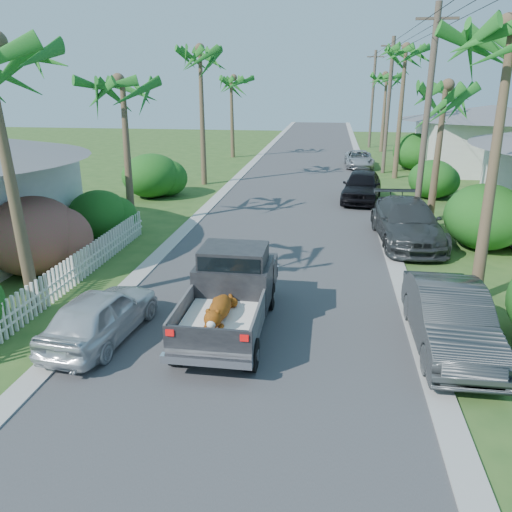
% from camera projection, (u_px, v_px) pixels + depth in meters
% --- Properties ---
extents(ground, '(120.00, 120.00, 0.00)m').
position_uv_depth(ground, '(229.00, 396.00, 10.27)').
color(ground, '#2D511E').
rests_on(ground, ground).
extents(road, '(8.00, 100.00, 0.02)m').
position_uv_depth(road, '(302.00, 178.00, 33.62)').
color(road, '#38383A').
rests_on(road, ground).
extents(curb_left, '(0.60, 100.00, 0.06)m').
position_uv_depth(curb_left, '(239.00, 176.00, 34.21)').
color(curb_left, '#A5A39E').
rests_on(curb_left, ground).
extents(curb_right, '(0.60, 100.00, 0.06)m').
position_uv_depth(curb_right, '(367.00, 179.00, 33.02)').
color(curb_right, '#A5A39E').
rests_on(curb_right, ground).
extents(pickup_truck, '(1.98, 5.12, 2.06)m').
position_uv_depth(pickup_truck, '(232.00, 288.00, 13.06)').
color(pickup_truck, black).
rests_on(pickup_truck, ground).
extents(parked_car_rn, '(1.66, 4.65, 1.53)m').
position_uv_depth(parked_car_rn, '(450.00, 319.00, 11.89)').
color(parked_car_rn, '#303335').
rests_on(parked_car_rn, ground).
extents(parked_car_rm, '(2.70, 5.85, 1.65)m').
position_uv_depth(parked_car_rm, '(407.00, 222.00, 19.89)').
color(parked_car_rm, '#313436').
rests_on(parked_car_rm, ground).
extents(parked_car_rf, '(2.52, 5.01, 1.64)m').
position_uv_depth(parked_car_rf, '(362.00, 186.00, 26.88)').
color(parked_car_rf, black).
rests_on(parked_car_rf, ground).
extents(parked_car_rd, '(2.12, 4.44, 1.22)m').
position_uv_depth(parked_car_rd, '(359.00, 159.00, 37.74)').
color(parked_car_rd, '#AAACB1').
rests_on(parked_car_rd, ground).
extents(parked_car_ln, '(1.92, 4.00, 1.32)m').
position_uv_depth(parked_car_ln, '(101.00, 315.00, 12.33)').
color(parked_car_ln, silver).
rests_on(parked_car_ln, ground).
extents(palm_l_b, '(4.40, 4.40, 7.40)m').
position_uv_depth(palm_l_b, '(121.00, 81.00, 20.40)').
color(palm_l_b, brown).
rests_on(palm_l_b, ground).
extents(palm_l_c, '(4.40, 4.40, 9.20)m').
position_uv_depth(palm_l_c, '(200.00, 50.00, 29.05)').
color(palm_l_c, brown).
rests_on(palm_l_c, ground).
extents(palm_l_d, '(4.40, 4.40, 7.70)m').
position_uv_depth(palm_l_d, '(231.00, 78.00, 40.81)').
color(palm_l_d, brown).
rests_on(palm_l_d, ground).
extents(palm_r_b, '(4.40, 4.40, 7.20)m').
position_uv_depth(palm_r_b, '(446.00, 86.00, 21.42)').
color(palm_r_b, brown).
rests_on(palm_r_b, ground).
extents(palm_r_c, '(4.40, 4.40, 9.40)m').
position_uv_depth(palm_r_c, '(406.00, 48.00, 31.04)').
color(palm_r_c, brown).
rests_on(palm_r_c, ground).
extents(palm_r_d, '(4.40, 4.40, 8.00)m').
position_uv_depth(palm_r_d, '(387.00, 75.00, 44.53)').
color(palm_r_d, brown).
rests_on(palm_r_d, ground).
extents(shrub_l_b, '(3.00, 3.30, 2.60)m').
position_uv_depth(shrub_l_b, '(33.00, 236.00, 16.53)').
color(shrub_l_b, '#C11B4A').
rests_on(shrub_l_b, ground).
extents(shrub_l_c, '(2.40, 2.64, 2.00)m').
position_uv_depth(shrub_l_c, '(99.00, 215.00, 20.31)').
color(shrub_l_c, '#1A4814').
rests_on(shrub_l_c, ground).
extents(shrub_l_d, '(3.20, 3.52, 2.40)m').
position_uv_depth(shrub_l_d, '(151.00, 175.00, 27.80)').
color(shrub_l_d, '#1A4814').
rests_on(shrub_l_d, ground).
extents(shrub_r_b, '(3.00, 3.30, 2.50)m').
position_uv_depth(shrub_r_b, '(485.00, 217.00, 19.06)').
color(shrub_r_b, '#1A4814').
rests_on(shrub_r_b, ground).
extents(shrub_r_c, '(2.60, 2.86, 2.10)m').
position_uv_depth(shrub_r_c, '(433.00, 179.00, 27.57)').
color(shrub_r_c, '#1A4814').
rests_on(shrub_r_c, ground).
extents(shrub_r_d, '(3.20, 3.52, 2.60)m').
position_uv_depth(shrub_r_d, '(415.00, 151.00, 36.77)').
color(shrub_r_d, '#1A4814').
rests_on(shrub_r_d, ground).
extents(picket_fence, '(0.10, 11.00, 1.00)m').
position_uv_depth(picket_fence, '(80.00, 266.00, 16.08)').
color(picket_fence, white).
rests_on(picket_fence, ground).
extents(house_right_far, '(9.00, 8.00, 4.60)m').
position_uv_depth(house_right_far, '(488.00, 141.00, 35.80)').
color(house_right_far, silver).
rests_on(house_right_far, ground).
extents(utility_pole_b, '(1.60, 0.26, 9.00)m').
position_uv_depth(utility_pole_b, '(426.00, 122.00, 20.13)').
color(utility_pole_b, brown).
rests_on(utility_pole_b, ground).
extents(utility_pole_c, '(1.60, 0.26, 9.00)m').
position_uv_depth(utility_pole_c, '(388.00, 106.00, 34.14)').
color(utility_pole_c, brown).
rests_on(utility_pole_c, ground).
extents(utility_pole_d, '(1.60, 0.26, 9.00)m').
position_uv_depth(utility_pole_d, '(372.00, 99.00, 48.16)').
color(utility_pole_d, brown).
rests_on(utility_pole_d, ground).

